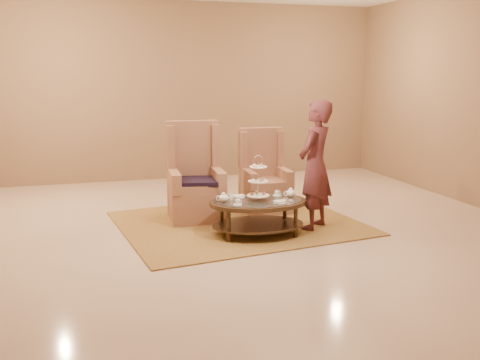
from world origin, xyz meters
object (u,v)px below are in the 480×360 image
object	(u,v)px
tea_table	(258,207)
person	(315,165)
armchair_left	(195,186)
armchair_right	(264,183)

from	to	relation	value
tea_table	person	bearing A→B (deg)	9.39
tea_table	person	size ratio (longest dim) A/B	0.75
tea_table	armchair_left	size ratio (longest dim) A/B	0.94
armchair_right	tea_table	bearing A→B (deg)	-110.51
armchair_right	person	world-z (taller)	person
tea_table	armchair_right	world-z (taller)	armchair_right
tea_table	armchair_left	world-z (taller)	armchair_left
person	tea_table	bearing A→B (deg)	-36.36
armchair_left	person	distance (m)	1.81
armchair_right	armchair_left	bearing A→B (deg)	-169.07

